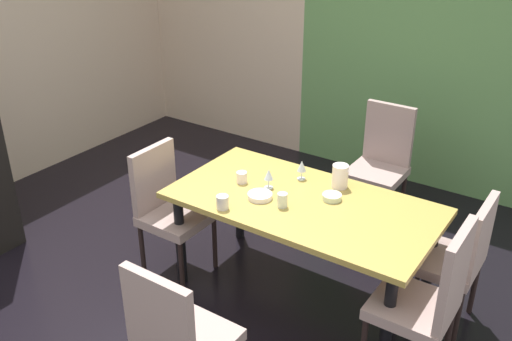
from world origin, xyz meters
TOP-DOWN VIEW (x-y plane):
  - ground_plane at (0.00, 0.00)m, footprint 5.29×5.34m
  - back_panel_interior at (-1.61, 2.62)m, footprint 2.08×0.10m
  - garden_window_panel at (1.04, 2.62)m, footprint 3.21×0.10m
  - dining_table at (0.67, 0.44)m, footprint 1.77×0.93m
  - chair_head_near at (0.68, -0.85)m, footprint 0.44×0.44m
  - chair_left_near at (-0.29, 0.16)m, footprint 0.45×0.44m
  - chair_right_near at (1.64, 0.16)m, footprint 0.44×0.44m
  - chair_head_far at (0.70, 1.72)m, footprint 0.44×0.45m
  - chair_right_far at (1.63, 0.71)m, footprint 0.44×0.44m
  - wine_glass_south at (0.38, 0.46)m, footprint 0.06×0.06m
  - wine_glass_rear at (0.50, 0.70)m, footprint 0.06×0.06m
  - serving_bowl_right at (0.82, 0.55)m, footprint 0.13×0.13m
  - serving_bowl_left at (0.42, 0.30)m, footprint 0.17×0.17m
  - cup_near_shelf at (0.18, 0.42)m, footprint 0.07×0.07m
  - cup_center at (0.60, 0.29)m, footprint 0.07×0.07m
  - cup_corner at (0.29, 0.05)m, footprint 0.08×0.08m
  - pitcher_north at (0.78, 0.74)m, footprint 0.13×0.11m

SIDE VIEW (x-z plane):
  - ground_plane at x=0.00m, z-range -0.02..0.00m
  - chair_right_far at x=1.63m, z-range 0.06..1.00m
  - chair_left_near at x=-0.29m, z-range 0.06..1.03m
  - chair_head_near at x=0.68m, z-range 0.05..1.06m
  - chair_head_far at x=0.70m, z-range 0.05..1.07m
  - chair_right_near at x=1.64m, z-range 0.05..1.09m
  - dining_table at x=0.67m, z-range 0.29..1.05m
  - serving_bowl_left at x=0.42m, z-range 0.76..0.79m
  - serving_bowl_right at x=0.82m, z-range 0.76..0.79m
  - cup_near_shelf at x=0.18m, z-range 0.76..0.84m
  - cup_corner at x=0.29m, z-range 0.76..0.85m
  - cup_center at x=0.60m, z-range 0.76..0.85m
  - pitcher_north at x=0.78m, z-range 0.76..0.92m
  - wine_glass_south at x=0.38m, z-range 0.78..0.92m
  - wine_glass_rear at x=0.50m, z-range 0.78..0.93m
  - back_panel_interior at x=-1.61m, z-range 0.00..2.70m
  - garden_window_panel at x=1.04m, z-range 0.00..2.70m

